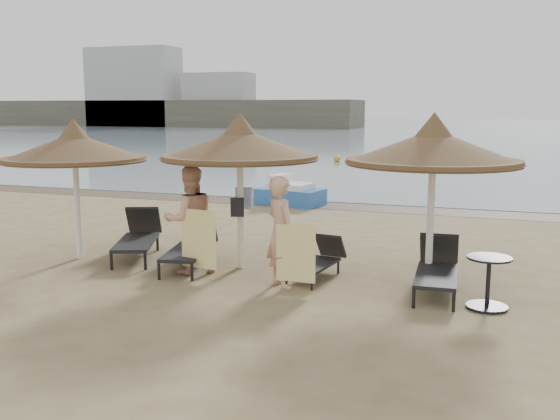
% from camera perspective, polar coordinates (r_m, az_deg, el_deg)
% --- Properties ---
extents(ground, '(160.00, 160.00, 0.00)m').
position_cam_1_polar(ground, '(10.88, -3.90, -7.18)').
color(ground, '#8F7E5B').
rests_on(ground, ground).
extents(sea, '(200.00, 140.00, 0.03)m').
position_cam_1_polar(sea, '(89.72, 16.84, 7.09)').
color(sea, slate).
rests_on(sea, ground).
extents(wet_sand_strip, '(200.00, 1.60, 0.01)m').
position_cam_1_polar(wet_sand_strip, '(19.66, 6.96, 0.30)').
color(wet_sand_strip, brown).
rests_on(wet_sand_strip, ground).
extents(far_shore, '(150.00, 54.80, 12.00)m').
position_cam_1_polar(far_shore, '(92.15, 0.87, 9.35)').
color(far_shore, '#605C4B').
rests_on(far_shore, ground).
extents(palapa_left, '(2.89, 2.89, 2.87)m').
position_cam_1_polar(palapa_left, '(13.28, -18.29, 5.41)').
color(palapa_left, white).
rests_on(palapa_left, ground).
extents(palapa_center, '(3.03, 3.03, 3.00)m').
position_cam_1_polar(palapa_center, '(11.90, -3.69, 5.97)').
color(palapa_center, white).
rests_on(palapa_center, ground).
extents(palapa_right, '(3.05, 3.05, 3.02)m').
position_cam_1_polar(palapa_right, '(11.10, 13.84, 5.53)').
color(palapa_right, white).
rests_on(palapa_right, ground).
extents(lounger_far_left, '(1.46, 2.25, 0.96)m').
position_cam_1_polar(lounger_far_left, '(13.41, -12.82, -2.31)').
color(lounger_far_left, black).
rests_on(lounger_far_left, ground).
extents(lounger_near_left, '(1.10, 2.14, 0.92)m').
position_cam_1_polar(lounger_near_left, '(12.44, -8.13, -3.17)').
color(lounger_near_left, black).
rests_on(lounger_near_left, ground).
extents(lounger_near_right, '(0.75, 1.66, 0.72)m').
position_cam_1_polar(lounger_near_right, '(11.54, 3.61, -4.54)').
color(lounger_near_right, black).
rests_on(lounger_near_right, ground).
extents(lounger_far_right, '(0.77, 2.04, 0.90)m').
position_cam_1_polar(lounger_far_right, '(10.98, 14.17, -5.13)').
color(lounger_far_right, black).
rests_on(lounger_far_right, ground).
extents(side_table, '(0.68, 0.68, 0.82)m').
position_cam_1_polar(side_table, '(10.25, 18.49, -6.45)').
color(side_table, black).
rests_on(side_table, ground).
extents(person_left, '(1.28, 1.23, 2.35)m').
position_cam_1_polar(person_left, '(11.75, -8.26, -0.12)').
color(person_left, tan).
rests_on(person_left, ground).
extents(person_right, '(1.22, 1.19, 2.25)m').
position_cam_1_polar(person_right, '(10.72, 0.08, -1.22)').
color(person_right, tan).
rests_on(person_right, ground).
extents(towel_left, '(0.76, 0.15, 1.08)m').
position_cam_1_polar(towel_left, '(11.37, -7.46, -2.65)').
color(towel_left, yellow).
rests_on(towel_left, ground).
extents(towel_right, '(0.70, 0.03, 0.98)m').
position_cam_1_polar(towel_right, '(10.47, 1.44, -4.01)').
color(towel_right, yellow).
rests_on(towel_right, ground).
extents(bag_patterned, '(0.33, 0.14, 0.41)m').
position_cam_1_polar(bag_patterned, '(12.17, -3.30, 1.10)').
color(bag_patterned, white).
rests_on(bag_patterned, ground).
extents(bag_dark, '(0.27, 0.17, 0.36)m').
position_cam_1_polar(bag_dark, '(11.88, -3.93, 0.25)').
color(bag_dark, black).
rests_on(bag_dark, ground).
extents(pedal_boat, '(2.23, 1.57, 0.95)m').
position_cam_1_polar(pedal_boat, '(19.95, 0.88, 1.52)').
color(pedal_boat, blue).
rests_on(pedal_boat, ground).
extents(buoy_left, '(0.40, 0.40, 0.40)m').
position_cam_1_polar(buoy_left, '(35.22, 5.25, 4.69)').
color(buoy_left, gold).
rests_on(buoy_left, ground).
extents(buoy_mid, '(0.31, 0.31, 0.31)m').
position_cam_1_polar(buoy_mid, '(40.72, 17.94, 4.85)').
color(buoy_mid, gold).
rests_on(buoy_mid, ground).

